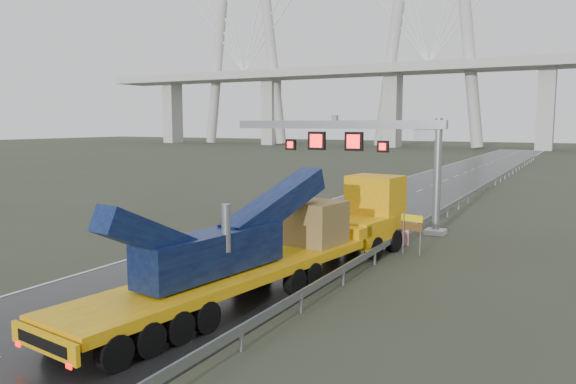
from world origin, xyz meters
The scene contains 7 objects.
ground centered at (0.00, 0.00, 0.00)m, with size 400.00×400.00×0.00m, color #303323.
road centered at (0.00, 40.00, 0.01)m, with size 11.00×200.00×0.02m, color black.
guardrail centered at (6.10, 30.00, 0.70)m, with size 0.20×140.00×1.40m, color gray, non-canonical shape.
sign_gantry centered at (2.10, 17.99, 5.61)m, with size 14.90×1.20×7.42m.
heavy_haul_truck centered at (3.84, 5.13, 1.89)m, with size 5.73×20.97×4.88m.
exit_sign_pair centered at (7.10, 11.89, 1.52)m, with size 1.24×0.39×2.17m.
striped_barrier centered at (6.00, 14.00, 0.55)m, with size 0.65×0.35×1.10m, color red.
Camera 1 is at (15.04, -16.72, 6.90)m, focal length 35.00 mm.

